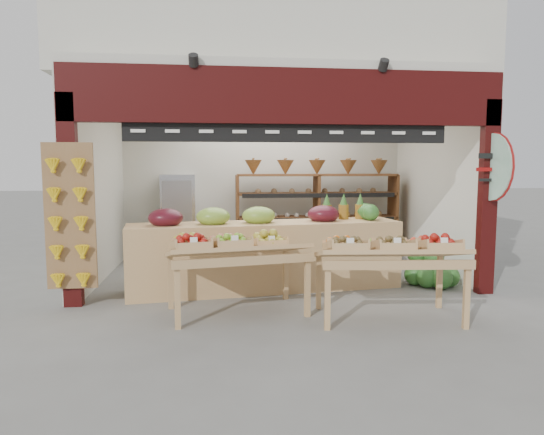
{
  "coord_description": "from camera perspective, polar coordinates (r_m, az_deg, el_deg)",
  "views": [
    {
      "loc": [
        -0.94,
        -7.29,
        1.76
      ],
      "look_at": [
        -0.13,
        -0.2,
        1.01
      ],
      "focal_mm": 32.0,
      "sensor_mm": 36.0,
      "label": 1
    }
  ],
  "objects": [
    {
      "name": "ground",
      "position": [
        7.56,
        0.78,
        -7.44
      ],
      "size": [
        60.0,
        60.0,
        0.0
      ],
      "primitive_type": "plane",
      "color": "slate",
      "rests_on": "ground"
    },
    {
      "name": "shop_structure",
      "position": [
        9.21,
        -0.55,
        19.59
      ],
      "size": [
        6.36,
        5.12,
        5.4
      ],
      "color": "beige",
      "rests_on": "ground"
    },
    {
      "name": "banana_board",
      "position": [
        6.4,
        -22.74,
        -0.21
      ],
      "size": [
        0.6,
        0.15,
        1.8
      ],
      "color": "olive",
      "rests_on": "ground"
    },
    {
      "name": "gift_sign",
      "position": [
        7.17,
        24.54,
        5.41
      ],
      "size": [
        0.04,
        0.93,
        0.92
      ],
      "color": "#A7D2BE",
      "rests_on": "ground"
    },
    {
      "name": "back_shelving",
      "position": [
        9.2,
        5.28,
        2.28
      ],
      "size": [
        3.05,
        0.5,
        1.88
      ],
      "color": "brown",
      "rests_on": "ground"
    },
    {
      "name": "refrigerator",
      "position": [
        9.25,
        -10.92,
        -0.01
      ],
      "size": [
        0.65,
        0.65,
        1.61
      ],
      "primitive_type": "cube",
      "rotation": [
        0.0,
        0.0,
        0.03
      ],
      "color": "#B8BAC0",
      "rests_on": "ground"
    },
    {
      "name": "cardboard_stack",
      "position": [
        7.68,
        -11.46,
        -5.49
      ],
      "size": [
        0.96,
        0.69,
        0.66
      ],
      "color": "beige",
      "rests_on": "ground"
    },
    {
      "name": "mid_counter",
      "position": [
        6.95,
        -0.84,
        -4.2
      ],
      "size": [
        3.93,
        1.2,
        1.2
      ],
      "color": "tan",
      "rests_on": "ground"
    },
    {
      "name": "display_table_left",
      "position": [
        5.8,
        -5.28,
        -3.5
      ],
      "size": [
        1.76,
        1.18,
        1.03
      ],
      "color": "tan",
      "rests_on": "ground"
    },
    {
      "name": "display_table_right",
      "position": [
        5.73,
        13.56,
        -3.61
      ],
      "size": [
        1.7,
        1.05,
        1.04
      ],
      "color": "tan",
      "rests_on": "ground"
    },
    {
      "name": "watermelon_pile",
      "position": [
        7.61,
        18.07,
        -5.89
      ],
      "size": [
        0.76,
        0.78,
        0.6
      ],
      "color": "#194C19",
      "rests_on": "ground"
    }
  ]
}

